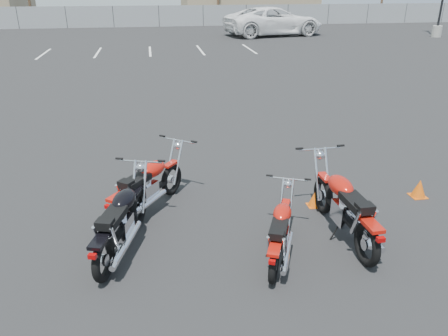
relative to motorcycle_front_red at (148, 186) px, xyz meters
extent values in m
plane|color=black|center=(1.21, -0.38, -0.49)|extent=(120.00, 120.00, 0.00)
torus|color=black|center=(0.44, 0.61, -0.18)|extent=(0.46, 0.57, 0.62)
cylinder|color=silver|center=(0.44, 0.61, -0.18)|extent=(0.18, 0.19, 0.17)
torus|color=black|center=(-0.45, -0.59, -0.18)|extent=(0.46, 0.57, 0.62)
cylinder|color=silver|center=(-0.45, -0.59, -0.18)|extent=(0.18, 0.19, 0.17)
cube|color=black|center=(0.00, 0.01, -0.14)|extent=(0.73, 0.93, 0.06)
cube|color=silver|center=(-0.03, -0.03, -0.07)|extent=(0.47, 0.49, 0.31)
cylinder|color=silver|center=(-0.03, -0.03, 0.11)|extent=(0.32, 0.33, 0.27)
ellipsoid|color=#B5150B|center=(0.11, 0.16, 0.26)|extent=(0.61, 0.67, 0.26)
cube|color=black|center=(-0.19, -0.24, 0.23)|extent=(0.55, 0.62, 0.10)
cube|color=black|center=(-0.34, -0.44, 0.28)|extent=(0.29, 0.28, 0.12)
cube|color=#B5150B|center=(-0.46, -0.61, 0.15)|extent=(0.41, 0.46, 0.05)
cube|color=#B5150B|center=(0.44, 0.61, 0.15)|extent=(0.32, 0.36, 0.04)
cylinder|color=silver|center=(-0.26, -0.54, 0.08)|extent=(0.15, 0.18, 0.41)
cylinder|color=silver|center=(-0.46, -0.39, 0.08)|extent=(0.15, 0.18, 0.41)
cylinder|color=silver|center=(-0.05, -0.33, -0.20)|extent=(0.75, 0.97, 0.13)
cylinder|color=silver|center=(-0.25, -0.60, -0.18)|extent=(0.32, 0.37, 0.14)
cylinder|color=silver|center=(0.59, 0.66, 0.15)|extent=(0.28, 0.36, 0.81)
cylinder|color=silver|center=(0.44, 0.77, 0.15)|extent=(0.28, 0.36, 0.81)
sphere|color=silver|center=(0.61, 0.85, 0.42)|extent=(0.23, 0.23, 0.17)
cylinder|color=silver|center=(0.63, 0.86, 0.52)|extent=(0.60, 0.45, 0.03)
cylinder|color=black|center=(0.90, 0.63, 0.57)|extent=(0.12, 0.10, 0.04)
cylinder|color=black|center=(0.32, 1.06, 0.57)|extent=(0.12, 0.10, 0.04)
cylinder|color=black|center=(-0.18, 0.02, -0.33)|extent=(0.14, 0.12, 0.31)
cube|color=#990505|center=(-0.62, -0.82, 0.08)|extent=(0.12, 0.11, 0.06)
torus|color=black|center=(-0.18, -0.45, -0.17)|extent=(0.30, 0.64, 0.63)
cylinder|color=silver|center=(-0.18, -0.45, -0.17)|extent=(0.15, 0.19, 0.17)
torus|color=black|center=(-0.63, -1.90, -0.17)|extent=(0.30, 0.64, 0.63)
cylinder|color=silver|center=(-0.63, -1.90, -0.17)|extent=(0.15, 0.19, 0.17)
cube|color=black|center=(-0.40, -1.17, -0.13)|extent=(0.43, 1.09, 0.06)
cube|color=silver|center=(-0.42, -1.23, -0.07)|extent=(0.40, 0.47, 0.32)
cylinder|color=silver|center=(-0.42, -1.23, 0.12)|extent=(0.28, 0.31, 0.28)
ellipsoid|color=black|center=(-0.35, -0.99, 0.27)|extent=(0.49, 0.68, 0.27)
cube|color=black|center=(-0.50, -1.48, 0.25)|extent=(0.43, 0.63, 0.11)
cube|color=black|center=(-0.57, -1.73, 0.29)|extent=(0.28, 0.25, 0.13)
cube|color=black|center=(-0.63, -1.92, 0.16)|extent=(0.31, 0.48, 0.05)
cube|color=black|center=(-0.18, -0.45, 0.16)|extent=(0.24, 0.38, 0.04)
cylinder|color=silver|center=(-0.46, -1.79, 0.09)|extent=(0.11, 0.20, 0.41)
cylinder|color=silver|center=(-0.70, -1.71, 0.09)|extent=(0.11, 0.20, 0.41)
cylinder|color=silver|center=(-0.34, -1.53, -0.19)|extent=(0.43, 1.13, 0.13)
cylinder|color=silver|center=(-0.44, -1.85, -0.17)|extent=(0.23, 0.39, 0.14)
cylinder|color=silver|center=(-0.05, -0.35, 0.16)|extent=(0.17, 0.41, 0.83)
cylinder|color=silver|center=(-0.23, -0.30, 0.16)|extent=(0.17, 0.41, 0.83)
sphere|color=silver|center=(-0.09, -0.17, 0.44)|extent=(0.21, 0.21, 0.17)
cylinder|color=silver|center=(-0.08, -0.15, 0.54)|extent=(0.71, 0.25, 0.03)
cylinder|color=black|center=(0.26, -0.27, 0.58)|extent=(0.13, 0.07, 0.04)
cylinder|color=black|center=(-0.44, -0.06, 0.58)|extent=(0.13, 0.07, 0.04)
cylinder|color=black|center=(-0.57, -1.23, -0.33)|extent=(0.17, 0.07, 0.32)
cube|color=#990505|center=(-0.72, -2.18, 0.09)|extent=(0.12, 0.09, 0.06)
torus|color=black|center=(2.19, -1.15, -0.22)|extent=(0.30, 0.53, 0.53)
cylinder|color=silver|center=(2.19, -1.15, -0.22)|extent=(0.14, 0.17, 0.14)
torus|color=black|center=(1.68, -2.34, -0.22)|extent=(0.30, 0.53, 0.53)
cylinder|color=silver|center=(1.68, -2.34, -0.22)|extent=(0.14, 0.17, 0.14)
cube|color=black|center=(1.93, -1.75, -0.19)|extent=(0.45, 0.89, 0.05)
cube|color=silver|center=(1.91, -1.79, -0.13)|extent=(0.36, 0.41, 0.27)
cylinder|color=silver|center=(1.91, -1.79, 0.03)|extent=(0.25, 0.27, 0.24)
ellipsoid|color=#B5150B|center=(1.99, -1.60, 0.15)|extent=(0.45, 0.58, 0.23)
cube|color=black|center=(1.83, -1.99, 0.13)|extent=(0.41, 0.54, 0.09)
cube|color=black|center=(1.74, -2.20, 0.17)|extent=(0.24, 0.22, 0.11)
cube|color=#B5150B|center=(1.67, -2.35, 0.06)|extent=(0.29, 0.41, 0.04)
cube|color=#B5150B|center=(2.19, -1.15, 0.06)|extent=(0.23, 0.32, 0.04)
cylinder|color=silver|center=(1.83, -2.26, 0.00)|extent=(0.11, 0.17, 0.35)
cylinder|color=silver|center=(1.63, -2.17, 0.00)|extent=(0.11, 0.17, 0.35)
cylinder|color=silver|center=(1.96, -2.05, -0.24)|extent=(0.46, 0.93, 0.11)
cylinder|color=silver|center=(1.84, -2.31, -0.22)|extent=(0.22, 0.33, 0.12)
cylinder|color=silver|center=(2.30, -1.09, 0.06)|extent=(0.18, 0.34, 0.70)
cylinder|color=silver|center=(2.15, -1.02, 0.06)|extent=(0.18, 0.34, 0.70)
sphere|color=silver|center=(2.28, -0.92, 0.30)|extent=(0.19, 0.19, 0.14)
cylinder|color=silver|center=(2.29, -0.91, 0.38)|extent=(0.58, 0.27, 0.03)
cylinder|color=black|center=(2.57, -1.05, 0.42)|extent=(0.11, 0.07, 0.03)
cylinder|color=black|center=(2.00, -0.80, 0.42)|extent=(0.11, 0.07, 0.03)
cylinder|color=black|center=(1.78, -1.78, -0.35)|extent=(0.14, 0.07, 0.27)
cube|color=#990505|center=(1.58, -2.57, 0.00)|extent=(0.10, 0.08, 0.05)
torus|color=black|center=(3.08, -0.55, -0.15)|extent=(0.14, 0.67, 0.67)
cylinder|color=silver|center=(3.08, -0.55, -0.15)|extent=(0.12, 0.18, 0.18)
torus|color=black|center=(3.12, -2.16, -0.15)|extent=(0.14, 0.67, 0.67)
cylinder|color=silver|center=(3.12, -2.16, -0.15)|extent=(0.12, 0.18, 0.18)
cube|color=black|center=(3.10, -1.36, -0.11)|extent=(0.14, 1.17, 0.07)
cube|color=silver|center=(3.10, -1.41, -0.04)|extent=(0.32, 0.43, 0.33)
cylinder|color=silver|center=(3.10, -1.41, 0.16)|extent=(0.23, 0.28, 0.29)
ellipsoid|color=#B5150B|center=(3.09, -1.16, 0.31)|extent=(0.36, 0.65, 0.28)
cube|color=black|center=(3.11, -1.69, 0.29)|extent=(0.30, 0.62, 0.11)
cube|color=black|center=(3.11, -1.97, 0.33)|extent=(0.25, 0.21, 0.13)
cube|color=#B5150B|center=(3.12, -2.18, 0.20)|extent=(0.21, 0.47, 0.06)
cube|color=#B5150B|center=(3.08, -0.55, 0.20)|extent=(0.15, 0.38, 0.04)
cylinder|color=silver|center=(3.25, -1.99, 0.12)|extent=(0.06, 0.21, 0.44)
cylinder|color=silver|center=(2.98, -2.00, 0.12)|extent=(0.06, 0.21, 0.44)
cylinder|color=silver|center=(3.28, -1.69, -0.18)|extent=(0.13, 1.23, 0.14)
cylinder|color=silver|center=(3.29, -2.04, -0.15)|extent=(0.14, 0.40, 0.15)
cylinder|color=silver|center=(3.17, -0.42, 0.20)|extent=(0.06, 0.44, 0.88)
cylinder|color=silver|center=(2.97, -0.42, 0.20)|extent=(0.06, 0.44, 0.88)
sphere|color=silver|center=(3.07, -0.24, 0.49)|extent=(0.18, 0.18, 0.18)
cylinder|color=silver|center=(3.07, -0.22, 0.60)|extent=(0.78, 0.05, 0.03)
cylinder|color=black|center=(3.46, -0.23, 0.65)|extent=(0.13, 0.04, 0.04)
cylinder|color=black|center=(2.68, -0.25, 0.65)|extent=(0.13, 0.04, 0.04)
cylinder|color=black|center=(2.94, -1.47, -0.32)|extent=(0.18, 0.03, 0.33)
cube|color=#990505|center=(3.13, -2.47, 0.12)|extent=(0.11, 0.07, 0.07)
cone|color=#D9550B|center=(3.01, -0.32, -0.34)|extent=(0.22, 0.22, 0.28)
cube|color=#D9550B|center=(3.01, -0.32, -0.48)|extent=(0.24, 0.24, 0.01)
cone|color=#D9550B|center=(5.14, -0.28, -0.31)|extent=(0.27, 0.27, 0.34)
cube|color=#D9550B|center=(5.14, -0.28, -0.48)|extent=(0.29, 0.29, 0.01)
cylinder|color=#9A9891|center=(21.14, 23.30, -0.09)|extent=(0.70, 0.70, 0.80)
cube|color=gray|center=(1.21, 34.62, 0.41)|extent=(80.00, 0.04, 1.80)
cylinder|color=black|center=(-10.79, 34.62, 0.41)|extent=(0.06, 0.06, 1.80)
cylinder|color=black|center=(-6.79, 34.62, 0.41)|extent=(0.06, 0.06, 1.80)
cylinder|color=black|center=(-2.79, 34.62, 0.41)|extent=(0.06, 0.06, 1.80)
cylinder|color=black|center=(1.21, 34.62, 0.41)|extent=(0.06, 0.06, 1.80)
cylinder|color=black|center=(5.21, 34.62, 0.41)|extent=(0.06, 0.06, 1.80)
cylinder|color=black|center=(9.21, 34.62, 0.41)|extent=(0.06, 0.06, 1.80)
cylinder|color=black|center=(13.21, 34.62, 0.41)|extent=(0.06, 0.06, 1.80)
cylinder|color=black|center=(17.21, 34.62, 0.41)|extent=(0.06, 0.06, 1.80)
cylinder|color=black|center=(21.21, 34.62, 0.41)|extent=(0.06, 0.06, 1.80)
cylinder|color=black|center=(25.21, 34.62, 0.41)|extent=(0.06, 0.06, 1.80)
cylinder|color=black|center=(29.21, 34.62, 0.41)|extent=(0.06, 0.06, 1.80)
cube|color=#968260|center=(11.21, 43.62, 1.21)|extent=(14.00, 9.00, 3.40)
cube|color=silver|center=(-5.79, 19.62, -0.48)|extent=(0.12, 4.00, 0.01)
cube|color=silver|center=(-2.79, 19.62, -0.48)|extent=(0.12, 4.00, 0.01)
cube|color=silver|center=(0.21, 19.62, -0.48)|extent=(0.12, 4.00, 0.01)
cube|color=silver|center=(3.21, 19.62, -0.48)|extent=(0.12, 4.00, 0.01)
cube|color=silver|center=(6.21, 19.62, -0.48)|extent=(0.12, 4.00, 0.01)
imported|color=white|center=(9.53, 26.22, 1.14)|extent=(5.01, 9.05, 3.25)
camera|label=1|loc=(0.19, -7.12, 3.37)|focal=35.00mm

